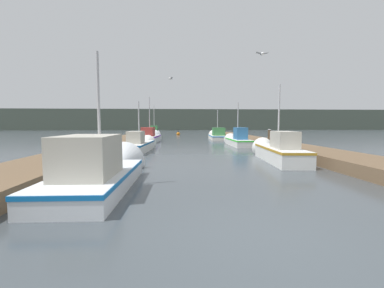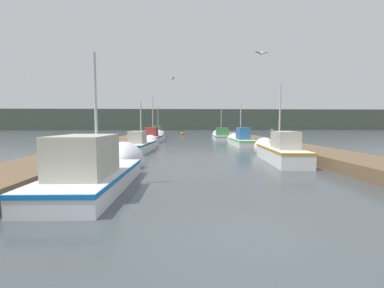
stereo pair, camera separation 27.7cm
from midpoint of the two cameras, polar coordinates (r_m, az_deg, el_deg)
The scene contains 16 objects.
ground_plane at distance 4.26m, azimuth 14.67°, elevation -21.17°, with size 200.00×200.00×0.00m.
dock_left at distance 20.32m, azimuth -16.42°, elevation -0.07°, with size 2.55×40.00×0.48m.
dock_right at distance 21.01m, azimuth 17.63°, elevation 0.05°, with size 2.55×40.00×0.48m.
distant_shore_ridge at distance 75.57m, azimuth -1.62°, elevation 5.35°, with size 120.00×16.00×5.53m.
fishing_boat_0 at distance 8.34m, azimuth -18.45°, elevation -5.21°, with size 1.89×5.89×4.43m.
fishing_boat_1 at distance 13.47m, azimuth 19.07°, elevation -1.41°, with size 1.82×5.81×4.01m.
fishing_boat_2 at distance 17.59m, azimuth -10.61°, elevation -0.10°, with size 1.77×5.92×3.61m.
fishing_boat_3 at distance 21.79m, azimuth 10.99°, elevation 0.86°, with size 1.37×5.46×3.89m.
fishing_boat_4 at distance 25.97m, azimuth -8.20°, elevation 1.53°, with size 2.00×5.81×4.88m.
fishing_boat_5 at distance 30.39m, azimuth 6.67°, elevation 1.87°, with size 2.00×6.02×3.97m.
fishing_boat_6 at distance 33.68m, azimuth -7.27°, elevation 2.31°, with size 1.43×4.81×4.46m.
mooring_piling_0 at distance 17.91m, azimuth 17.70°, elevation 0.85°, with size 0.23×0.23×1.44m.
mooring_piling_1 at distance 25.64m, azimuth -10.69°, elevation 1.66°, with size 0.25×0.25×1.07m.
channel_buoy at distance 40.42m, azimuth -1.96°, elevation 2.27°, with size 0.57×0.57×1.07m.
seagull_lead at distance 11.56m, azimuth 15.94°, elevation 18.82°, with size 0.56×0.30×0.12m.
seagull_1 at distance 16.97m, azimuth -3.90°, elevation 14.29°, with size 0.31×0.56×0.12m.
Camera 2 is at (-1.03, -3.67, 1.85)m, focal length 24.00 mm.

